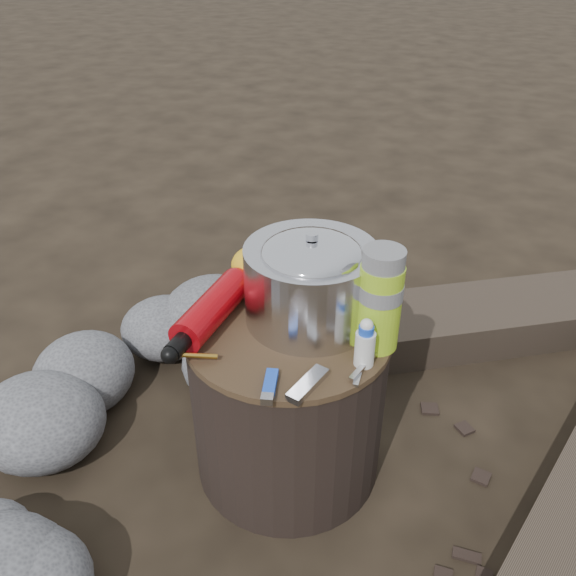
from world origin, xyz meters
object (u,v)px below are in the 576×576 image
(camping_pot, at_px, (311,282))
(fuel_bottle, at_px, (212,309))
(thermos, at_px, (380,300))
(travel_mug, at_px, (347,276))
(stump, at_px, (288,400))

(camping_pot, xyz_separation_m, fuel_bottle, (-0.18, -0.07, -0.06))
(fuel_bottle, height_order, thermos, thermos)
(camping_pot, xyz_separation_m, travel_mug, (0.05, 0.11, -0.04))
(stump, bearing_deg, camping_pot, 48.55)
(fuel_bottle, xyz_separation_m, thermos, (0.33, 0.04, 0.07))
(stump, relative_size, thermos, 2.03)
(camping_pot, bearing_deg, travel_mug, 66.64)
(thermos, distance_m, travel_mug, 0.17)
(travel_mug, bearing_deg, thermos, -55.34)
(stump, xyz_separation_m, camping_pot, (0.03, 0.04, 0.29))
(camping_pot, distance_m, travel_mug, 0.12)
(camping_pot, relative_size, travel_mug, 1.68)
(fuel_bottle, bearing_deg, travel_mug, 41.08)
(fuel_bottle, xyz_separation_m, travel_mug, (0.23, 0.18, 0.02))
(camping_pot, height_order, thermos, thermos)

